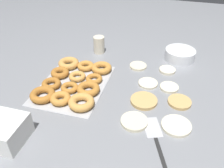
{
  "coord_description": "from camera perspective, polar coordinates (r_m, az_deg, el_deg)",
  "views": [
    {
      "loc": [
        0.83,
        0.17,
        0.66
      ],
      "look_at": [
        -0.0,
        -0.06,
        0.04
      ],
      "focal_mm": 38.0,
      "sensor_mm": 36.0,
      "label": 1
    }
  ],
  "objects": [
    {
      "name": "pancake_6",
      "position": [
        1.26,
        6.31,
        4.32
      ],
      "size": [
        0.09,
        0.09,
        0.01
      ],
      "primitive_type": "cylinder",
      "color": "beige",
      "rests_on": "ground_plane"
    },
    {
      "name": "spatula",
      "position": [
        0.91,
        10.02,
        -11.34
      ],
      "size": [
        0.23,
        0.12,
        0.01
      ],
      "rotation": [
        0.0,
        0.0,
        3.52
      ],
      "color": "black",
      "rests_on": "ground_plane"
    },
    {
      "name": "pancake_0",
      "position": [
        0.93,
        5.36,
        -8.95
      ],
      "size": [
        0.11,
        0.11,
        0.01
      ],
      "primitive_type": "cylinder",
      "color": "beige",
      "rests_on": "ground_plane"
    },
    {
      "name": "ground_plane",
      "position": [
        1.07,
        3.24,
        -2.33
      ],
      "size": [
        3.0,
        3.0,
        0.0
      ],
      "primitive_type": "plane",
      "color": "gray"
    },
    {
      "name": "container_stack",
      "position": [
        0.93,
        -24.58,
        -10.18
      ],
      "size": [
        0.14,
        0.15,
        0.09
      ],
      "color": "white",
      "rests_on": "ground_plane"
    },
    {
      "name": "donut_tray",
      "position": [
        1.13,
        -9.23,
        0.5
      ],
      "size": [
        0.41,
        0.3,
        0.04
      ],
      "color": "#ADAFB5",
      "rests_on": "ground_plane"
    },
    {
      "name": "pancake_1",
      "position": [
        1.25,
        13.16,
        3.25
      ],
      "size": [
        0.08,
        0.08,
        0.01
      ],
      "primitive_type": "cylinder",
      "color": "beige",
      "rests_on": "ground_plane"
    },
    {
      "name": "pancake_3",
      "position": [
        1.13,
        13.59,
        -0.79
      ],
      "size": [
        0.09,
        0.09,
        0.01
      ],
      "primitive_type": "cylinder",
      "color": "beige",
      "rests_on": "ground_plane"
    },
    {
      "name": "batter_bowl",
      "position": [
        1.37,
        16.02,
        6.82
      ],
      "size": [
        0.16,
        0.16,
        0.06
      ],
      "color": "white",
      "rests_on": "ground_plane"
    },
    {
      "name": "pancake_5",
      "position": [
        1.03,
        7.67,
        -3.99
      ],
      "size": [
        0.12,
        0.12,
        0.01
      ],
      "primitive_type": "cylinder",
      "color": "tan",
      "rests_on": "ground_plane"
    },
    {
      "name": "paper_cup",
      "position": [
        1.38,
        -3.15,
        9.42
      ],
      "size": [
        0.06,
        0.06,
        0.1
      ],
      "color": "beige",
      "rests_on": "ground_plane"
    },
    {
      "name": "pancake_4",
      "position": [
        1.14,
        8.65,
        0.15
      ],
      "size": [
        0.09,
        0.09,
        0.01
      ],
      "primitive_type": "cylinder",
      "color": "beige",
      "rests_on": "ground_plane"
    },
    {
      "name": "pancake_2",
      "position": [
        0.95,
        15.19,
        -9.66
      ],
      "size": [
        0.11,
        0.11,
        0.01
      ],
      "primitive_type": "cylinder",
      "color": "beige",
      "rests_on": "ground_plane"
    },
    {
      "name": "pancake_7",
      "position": [
        1.06,
        15.93,
        -4.2
      ],
      "size": [
        0.1,
        0.1,
        0.01
      ],
      "primitive_type": "cylinder",
      "color": "tan",
      "rests_on": "ground_plane"
    }
  ]
}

